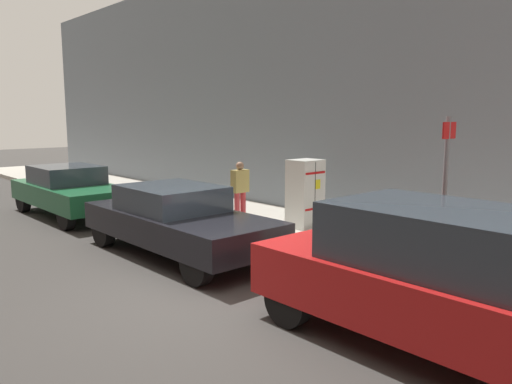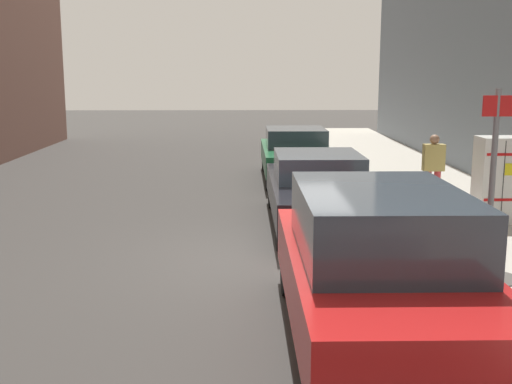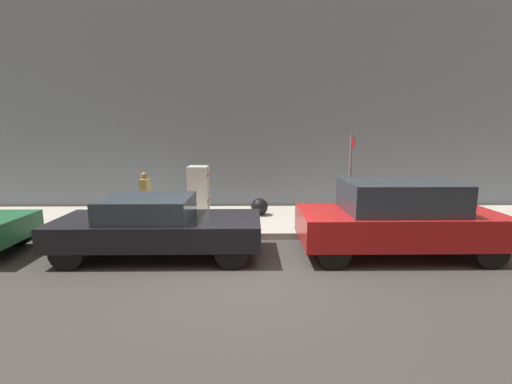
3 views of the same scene
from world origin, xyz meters
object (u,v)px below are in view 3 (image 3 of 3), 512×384
discarded_refrigerator (199,191)px  trash_bag (260,207)px  pedestrian_walking_far (145,194)px  parked_suv_red (398,217)px  street_sign_post (350,178)px  parked_sedan_dark (157,225)px

discarded_refrigerator → trash_bag: 2.05m
pedestrian_walking_far → parked_suv_red: (2.53, 6.62, -0.12)m
street_sign_post → pedestrian_walking_far: 6.02m
street_sign_post → parked_sedan_dark: bearing=-73.2°
discarded_refrigerator → trash_bag: (0.01, 1.98, -0.53)m
parked_suv_red → street_sign_post: bearing=-153.5°
trash_bag → parked_suv_red: 4.57m
discarded_refrigerator → parked_suv_red: size_ratio=0.35×
street_sign_post → trash_bag: street_sign_post is taller
discarded_refrigerator → trash_bag: bearing=89.7°
parked_sedan_dark → parked_suv_red: parked_suv_red is taller
street_sign_post → parked_sedan_dark: size_ratio=0.56×
discarded_refrigerator → pedestrian_walking_far: (0.76, -1.50, 0.05)m
pedestrian_walking_far → trash_bag: bearing=88.4°
discarded_refrigerator → parked_sedan_dark: (3.29, -0.48, -0.24)m
street_sign_post → parked_suv_red: street_sign_post is taller
discarded_refrigerator → parked_suv_red: 6.10m
street_sign_post → parked_sedan_dark: street_sign_post is taller
pedestrian_walking_far → parked_suv_red: size_ratio=0.33×
discarded_refrigerator → street_sign_post: street_sign_post is taller
street_sign_post → pedestrian_walking_far: (-1.06, -5.89, -0.61)m
pedestrian_walking_far → parked_sedan_dark: 2.74m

